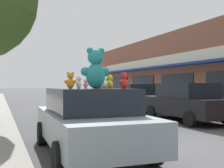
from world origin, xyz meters
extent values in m
plane|color=#424244|center=(0.00, 0.00, 0.00)|extent=(260.00, 260.00, 0.00)
cube|color=navy|center=(6.88, 8.83, 2.97)|extent=(1.04, 34.88, 0.12)
cube|color=beige|center=(7.35, 8.83, 3.52)|extent=(0.08, 33.22, 0.70)
cube|color=black|center=(7.36, 11.42, 1.40)|extent=(0.06, 3.94, 2.00)
cube|color=black|center=(7.36, 16.61, 1.40)|extent=(0.06, 3.94, 2.00)
cube|color=black|center=(7.36, 21.80, 1.40)|extent=(0.06, 3.94, 2.00)
cube|color=black|center=(7.36, 26.99, 1.40)|extent=(0.06, 3.94, 2.00)
cube|color=#8C999E|center=(-2.70, 0.38, 0.64)|extent=(2.01, 4.42, 0.66)
cube|color=black|center=(-2.70, 0.38, 1.24)|extent=(1.73, 2.45, 0.55)
cylinder|color=black|center=(-3.59, 1.76, 0.31)|extent=(0.22, 0.62, 0.61)
cylinder|color=black|center=(-1.73, 1.71, 0.31)|extent=(0.22, 0.62, 0.61)
cylinder|color=black|center=(-3.67, -0.95, 0.31)|extent=(0.22, 0.62, 0.61)
cylinder|color=black|center=(-1.81, -1.00, 0.31)|extent=(0.22, 0.62, 0.61)
ellipsoid|color=teal|center=(-2.58, 0.30, 1.81)|extent=(0.47, 0.41, 0.58)
sphere|color=teal|center=(-2.58, 0.30, 2.24)|extent=(0.39, 0.39, 0.37)
sphere|color=teal|center=(-2.45, 0.29, 2.38)|extent=(0.16, 0.16, 0.16)
sphere|color=teal|center=(-2.71, 0.31, 2.38)|extent=(0.16, 0.16, 0.16)
sphere|color=#47CDC6|center=(-2.57, 0.46, 2.22)|extent=(0.15, 0.15, 0.14)
sphere|color=teal|center=(-2.34, 0.32, 1.91)|extent=(0.23, 0.23, 0.21)
sphere|color=teal|center=(-2.81, 0.35, 1.91)|extent=(0.23, 0.23, 0.21)
ellipsoid|color=yellow|center=(-2.13, 0.52, 1.62)|extent=(0.20, 0.21, 0.20)
sphere|color=yellow|center=(-2.13, 0.52, 1.77)|extent=(0.18, 0.18, 0.13)
sphere|color=yellow|center=(-2.10, 0.56, 1.82)|extent=(0.08, 0.08, 0.05)
sphere|color=yellow|center=(-2.16, 0.49, 1.82)|extent=(0.08, 0.08, 0.05)
sphere|color=#FFFF4D|center=(-2.17, 0.56, 1.76)|extent=(0.07, 0.07, 0.05)
sphere|color=yellow|center=(-2.09, 0.60, 1.65)|extent=(0.11, 0.11, 0.08)
sphere|color=yellow|center=(-2.19, 0.47, 1.65)|extent=(0.11, 0.11, 0.08)
ellipsoid|color=orange|center=(-3.17, 0.29, 1.63)|extent=(0.19, 0.17, 0.23)
sphere|color=orange|center=(-3.17, 0.29, 1.80)|extent=(0.16, 0.16, 0.15)
sphere|color=orange|center=(-3.12, 0.29, 1.86)|extent=(0.07, 0.07, 0.06)
sphere|color=orange|center=(-3.23, 0.30, 1.86)|extent=(0.07, 0.07, 0.06)
sphere|color=#FFBA41|center=(-3.17, 0.35, 1.79)|extent=(0.06, 0.06, 0.06)
sphere|color=orange|center=(-3.08, 0.29, 1.67)|extent=(0.09, 0.09, 0.09)
sphere|color=orange|center=(-3.26, 0.32, 1.67)|extent=(0.09, 0.09, 0.09)
ellipsoid|color=white|center=(-2.19, 0.78, 1.62)|extent=(0.20, 0.19, 0.21)
sphere|color=white|center=(-2.19, 0.78, 1.78)|extent=(0.17, 0.17, 0.14)
sphere|color=white|center=(-2.14, 0.76, 1.83)|extent=(0.07, 0.07, 0.06)
sphere|color=white|center=(-2.24, 0.80, 1.83)|extent=(0.07, 0.07, 0.06)
sphere|color=white|center=(-2.17, 0.83, 1.77)|extent=(0.07, 0.07, 0.05)
sphere|color=white|center=(-2.10, 0.76, 1.66)|extent=(0.10, 0.10, 0.08)
sphere|color=white|center=(-2.27, 0.82, 1.66)|extent=(0.10, 0.10, 0.08)
ellipsoid|color=pink|center=(-2.48, 1.45, 1.59)|extent=(0.14, 0.14, 0.14)
sphere|color=pink|center=(-2.48, 1.45, 1.69)|extent=(0.12, 0.12, 0.09)
sphere|color=pink|center=(-2.45, 1.43, 1.73)|extent=(0.05, 0.05, 0.04)
sphere|color=pink|center=(-2.50, 1.47, 1.73)|extent=(0.05, 0.05, 0.04)
sphere|color=#FFA3DA|center=(-2.46, 1.48, 1.68)|extent=(0.05, 0.05, 0.03)
sphere|color=pink|center=(-2.42, 1.42, 1.61)|extent=(0.07, 0.07, 0.05)
sphere|color=pink|center=(-2.52, 1.49, 1.61)|extent=(0.07, 0.07, 0.05)
ellipsoid|color=beige|center=(-3.09, -0.10, 1.60)|extent=(0.16, 0.16, 0.17)
sphere|color=beige|center=(-3.09, -0.10, 1.72)|extent=(0.14, 0.14, 0.10)
sphere|color=beige|center=(-3.07, -0.07, 1.76)|extent=(0.06, 0.06, 0.04)
sphere|color=beige|center=(-3.11, -0.13, 1.76)|extent=(0.06, 0.06, 0.04)
sphere|color=white|center=(-3.13, -0.08, 1.71)|extent=(0.05, 0.05, 0.04)
sphere|color=beige|center=(-3.06, -0.04, 1.63)|extent=(0.08, 0.08, 0.06)
sphere|color=beige|center=(-3.13, -0.15, 1.63)|extent=(0.08, 0.08, 0.06)
ellipsoid|color=red|center=(-2.01, -0.04, 1.63)|extent=(0.22, 0.20, 0.23)
sphere|color=red|center=(-2.01, -0.04, 1.79)|extent=(0.19, 0.19, 0.14)
sphere|color=red|center=(-1.96, -0.02, 1.85)|extent=(0.08, 0.08, 0.06)
sphere|color=red|center=(-2.06, -0.06, 1.85)|extent=(0.08, 0.08, 0.06)
sphere|color=#FF4741|center=(-2.03, 0.02, 1.79)|extent=(0.07, 0.07, 0.05)
sphere|color=red|center=(-1.93, 0.01, 1.67)|extent=(0.11, 0.11, 0.08)
sphere|color=red|center=(-2.10, -0.06, 1.67)|extent=(0.11, 0.11, 0.08)
ellipsoid|color=black|center=(-2.15, 1.32, 1.59)|extent=(0.14, 0.13, 0.14)
sphere|color=black|center=(-2.15, 1.32, 1.69)|extent=(0.12, 0.12, 0.09)
sphere|color=black|center=(-2.12, 1.30, 1.73)|extent=(0.05, 0.05, 0.04)
sphere|color=black|center=(-2.18, 1.33, 1.73)|extent=(0.05, 0.05, 0.04)
sphere|color=#3A3A3D|center=(-2.13, 1.35, 1.69)|extent=(0.05, 0.05, 0.03)
sphere|color=black|center=(-2.09, 1.30, 1.61)|extent=(0.07, 0.07, 0.05)
sphere|color=black|center=(-2.20, 1.35, 1.61)|extent=(0.07, 0.07, 0.05)
cube|color=black|center=(2.92, 4.29, 0.68)|extent=(1.84, 4.63, 0.74)
cube|color=black|center=(2.92, 4.29, 1.36)|extent=(1.62, 2.46, 0.63)
cylinder|color=black|center=(2.02, 5.72, 0.31)|extent=(0.20, 0.61, 0.61)
cylinder|color=black|center=(3.83, 5.72, 0.31)|extent=(0.20, 0.61, 0.61)
cylinder|color=black|center=(2.02, 2.85, 0.31)|extent=(0.20, 0.61, 0.61)
cube|color=#336B3D|center=(2.92, 9.34, 0.66)|extent=(2.02, 4.33, 0.71)
cube|color=black|center=(2.92, 9.34, 1.33)|extent=(1.78, 2.58, 0.62)
cylinder|color=black|center=(1.93, 10.68, 0.31)|extent=(0.20, 0.61, 0.61)
cylinder|color=black|center=(3.91, 10.68, 0.31)|extent=(0.20, 0.61, 0.61)
cylinder|color=black|center=(1.93, 8.00, 0.31)|extent=(0.20, 0.61, 0.61)
cylinder|color=black|center=(3.91, 8.00, 0.31)|extent=(0.20, 0.61, 0.61)
camera|label=1|loc=(-4.64, -5.84, 1.60)|focal=45.00mm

